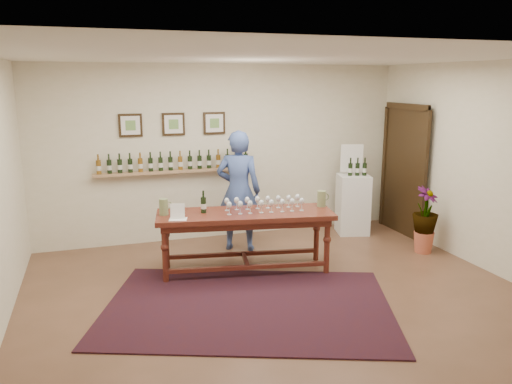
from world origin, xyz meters
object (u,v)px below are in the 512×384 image
object	(u,v)px
display_pedestal	(353,204)
potted_plant	(425,220)
person	(239,191)
tasting_table	(245,221)

from	to	relation	value
display_pedestal	potted_plant	xyz separation A→B (m)	(0.53, -1.24, 0.01)
display_pedestal	person	distance (m)	2.12
person	potted_plant	bearing A→B (deg)	-176.83
potted_plant	person	distance (m)	2.83
person	tasting_table	bearing A→B (deg)	103.79
tasting_table	person	world-z (taller)	person
tasting_table	potted_plant	bearing A→B (deg)	7.41
display_pedestal	person	bearing A→B (deg)	-174.18
potted_plant	tasting_table	bearing A→B (deg)	177.52
potted_plant	display_pedestal	bearing A→B (deg)	113.29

